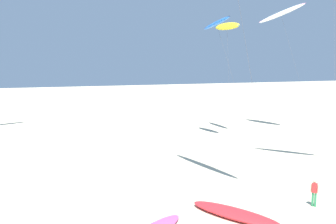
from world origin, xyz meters
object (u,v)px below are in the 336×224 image
at_px(flying_kite_3, 281,14).
at_px(grounded_kite_2, 235,214).
at_px(person_near_left, 314,192).
at_px(flying_kite_0, 227,26).
at_px(flying_kite_4, 216,23).

bearing_deg(flying_kite_3, grounded_kite_2, -132.69).
bearing_deg(person_near_left, flying_kite_3, 56.37).
height_order(flying_kite_0, flying_kite_4, flying_kite_4).
distance_m(flying_kite_0, person_near_left, 27.98).
bearing_deg(grounded_kite_2, flying_kite_0, 60.55).
xyz_separation_m(flying_kite_4, grounded_kite_2, (-9.99, -20.34, -13.41)).
distance_m(flying_kite_0, flying_kite_3, 7.98).
distance_m(flying_kite_3, grounded_kite_2, 34.39).
bearing_deg(flying_kite_4, flying_kite_3, 11.90).
xyz_separation_m(flying_kite_3, grounded_kite_2, (-20.88, -22.63, -15.31)).
xyz_separation_m(flying_kite_0, grounded_kite_2, (-13.14, -23.27, -13.45)).
xyz_separation_m(flying_kite_3, flying_kite_4, (-10.89, -2.29, -1.90)).
relative_size(grounded_kite_2, person_near_left, 3.31).
bearing_deg(flying_kite_3, person_near_left, -123.63).
relative_size(flying_kite_3, flying_kite_4, 1.17).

